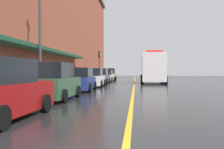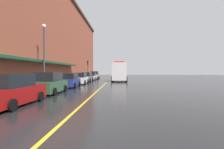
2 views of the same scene
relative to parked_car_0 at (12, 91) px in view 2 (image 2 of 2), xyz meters
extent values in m
plane|color=#232326|center=(3.94, 21.28, -0.86)|extent=(112.00, 112.00, 0.00)
cube|color=gray|center=(-2.26, 21.28, -0.78)|extent=(2.40, 70.00, 0.15)
cube|color=gold|center=(3.94, 21.28, -0.85)|extent=(0.16, 70.00, 0.01)
cube|color=brown|center=(-8.36, 20.28, 7.53)|extent=(9.81, 64.00, 16.78)
cube|color=#19472D|center=(-2.91, 12.28, 2.24)|extent=(1.20, 22.40, 0.24)
cube|color=maroon|center=(0.00, 0.06, -0.22)|extent=(1.89, 4.64, 0.92)
cube|color=black|center=(0.00, -0.17, 0.61)|extent=(1.67, 2.57, 0.75)
cylinder|color=black|center=(-0.87, 1.51, -0.54)|extent=(0.23, 0.64, 0.64)
cylinder|color=black|center=(0.94, 1.47, -0.54)|extent=(0.23, 0.64, 0.64)
cylinder|color=black|center=(0.88, -1.38, -0.54)|extent=(0.23, 0.64, 0.64)
cube|color=#2D5133|center=(-0.04, 5.43, -0.21)|extent=(1.86, 4.23, 0.94)
cube|color=black|center=(-0.04, 5.22, 0.64)|extent=(1.65, 2.34, 0.77)
cylinder|color=black|center=(-0.93, 6.74, -0.54)|extent=(0.23, 0.64, 0.64)
cylinder|color=black|center=(0.89, 6.72, -0.54)|extent=(0.23, 0.64, 0.64)
cylinder|color=black|center=(-0.97, 4.14, -0.54)|extent=(0.23, 0.64, 0.64)
cylinder|color=black|center=(0.85, 4.11, -0.54)|extent=(0.23, 0.64, 0.64)
cube|color=navy|center=(-0.01, 11.29, -0.26)|extent=(1.97, 4.38, 0.85)
cube|color=black|center=(0.00, 11.07, 0.51)|extent=(1.72, 2.43, 0.69)
cylinder|color=black|center=(-0.98, 12.60, -0.54)|extent=(0.24, 0.65, 0.64)
cylinder|color=black|center=(0.87, 12.66, -0.54)|extent=(0.24, 0.65, 0.64)
cylinder|color=black|center=(-0.89, 9.92, -0.54)|extent=(0.24, 0.65, 0.64)
cylinder|color=black|center=(0.96, 9.97, -0.54)|extent=(0.24, 0.65, 0.64)
cube|color=silver|center=(0.07, 16.57, -0.25)|extent=(1.96, 4.35, 0.86)
cube|color=black|center=(0.07, 16.36, 0.53)|extent=(1.74, 2.40, 0.70)
cylinder|color=black|center=(-0.91, 17.89, -0.54)|extent=(0.23, 0.64, 0.64)
cylinder|color=black|center=(0.99, 17.93, -0.54)|extent=(0.23, 0.64, 0.64)
cylinder|color=black|center=(-0.86, 15.22, -0.54)|extent=(0.23, 0.64, 0.64)
cylinder|color=black|center=(1.04, 15.26, -0.54)|extent=(0.23, 0.64, 0.64)
cube|color=#595B60|center=(-0.01, 22.34, -0.24)|extent=(1.76, 4.62, 0.87)
cube|color=black|center=(-0.01, 22.11, 0.55)|extent=(1.58, 2.54, 0.71)
cylinder|color=black|center=(-0.89, 23.77, -0.54)|extent=(0.22, 0.64, 0.64)
cylinder|color=black|center=(0.88, 23.76, -0.54)|extent=(0.22, 0.64, 0.64)
cylinder|color=black|center=(-0.90, 20.91, -0.54)|extent=(0.22, 0.64, 0.64)
cylinder|color=black|center=(0.86, 20.91, -0.54)|extent=(0.22, 0.64, 0.64)
cube|color=silver|center=(-0.07, 28.40, -0.28)|extent=(2.02, 4.40, 0.80)
cube|color=black|center=(-0.07, 28.19, 0.45)|extent=(1.77, 2.44, 0.66)
cylinder|color=black|center=(-0.99, 29.78, -0.54)|extent=(0.24, 0.65, 0.64)
cylinder|color=black|center=(0.93, 29.73, -0.54)|extent=(0.24, 0.65, 0.64)
cylinder|color=black|center=(-1.07, 27.08, -0.54)|extent=(0.24, 0.65, 0.64)
cylinder|color=black|center=(0.85, 27.03, -0.54)|extent=(0.24, 0.65, 0.64)
cube|color=#A5844C|center=(-0.09, 33.43, -0.20)|extent=(2.02, 4.29, 0.95)
cube|color=black|center=(-0.09, 33.22, 0.66)|extent=(1.77, 2.38, 0.78)
cylinder|color=black|center=(-1.09, 34.72, -0.54)|extent=(0.24, 0.65, 0.64)
cylinder|color=black|center=(0.82, 34.77, -0.54)|extent=(0.24, 0.65, 0.64)
cylinder|color=black|center=(-1.01, 32.09, -0.54)|extent=(0.24, 0.65, 0.64)
cylinder|color=black|center=(0.90, 32.15, -0.54)|extent=(0.24, 0.65, 0.64)
cube|color=silver|center=(6.12, 21.12, 1.05)|extent=(2.62, 2.17, 3.21)
cube|color=silver|center=(6.18, 25.08, 0.92)|extent=(2.66, 5.22, 2.95)
cube|color=red|center=(6.12, 21.12, 2.78)|extent=(1.82, 0.62, 0.24)
cylinder|color=black|center=(7.43, 21.18, -0.36)|extent=(0.31, 1.00, 1.00)
cylinder|color=black|center=(4.82, 21.21, -0.36)|extent=(0.31, 1.00, 1.00)
cylinder|color=black|center=(7.48, 24.41, -0.36)|extent=(0.31, 1.00, 1.00)
cylinder|color=black|center=(4.86, 24.45, -0.36)|extent=(0.31, 1.00, 1.00)
cylinder|color=black|center=(7.50, 26.51, -0.36)|extent=(0.31, 1.00, 1.00)
cylinder|color=black|center=(4.89, 26.54, -0.36)|extent=(0.31, 1.00, 1.00)
cylinder|color=#4C4C51|center=(-1.41, 27.15, -0.18)|extent=(0.07, 0.07, 1.05)
cube|color=black|center=(-1.41, 27.15, 0.48)|extent=(0.14, 0.18, 0.28)
cylinder|color=#4C4C51|center=(-1.41, 9.38, -0.18)|extent=(0.07, 0.07, 1.05)
cube|color=black|center=(-1.41, 9.38, 0.48)|extent=(0.14, 0.18, 0.28)
cylinder|color=#4C4C51|center=(-1.41, 1.71, -0.18)|extent=(0.07, 0.07, 1.05)
cube|color=black|center=(-1.41, 1.71, 0.48)|extent=(0.14, 0.18, 0.28)
cylinder|color=#4C4C51|center=(-1.41, 27.45, -0.18)|extent=(0.07, 0.07, 1.05)
cube|color=black|center=(-1.41, 27.45, 0.48)|extent=(0.14, 0.18, 0.28)
cylinder|color=#33383D|center=(-2.01, 8.62, 2.54)|extent=(0.18, 0.18, 6.50)
sphere|color=white|center=(-2.01, 8.62, 6.01)|extent=(0.44, 0.44, 0.44)
cylinder|color=#232326|center=(-1.36, 30.51, 0.99)|extent=(0.14, 0.14, 3.40)
cube|color=black|center=(-1.36, 30.51, 3.14)|extent=(0.28, 0.36, 0.90)
sphere|color=red|center=(-1.20, 30.51, 3.44)|extent=(0.16, 0.16, 0.16)
sphere|color=gold|center=(-1.20, 30.51, 3.14)|extent=(0.16, 0.16, 0.16)
sphere|color=green|center=(-1.20, 30.51, 2.84)|extent=(0.16, 0.16, 0.16)
camera|label=1|loc=(4.13, -7.25, 0.60)|focal=40.89mm
camera|label=2|loc=(6.16, -9.44, 1.15)|focal=27.19mm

